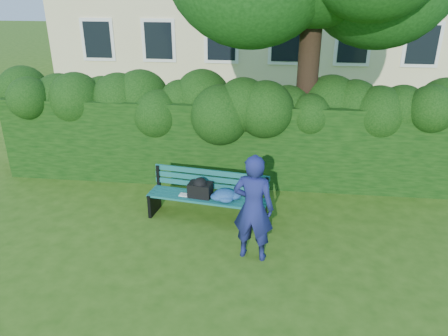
# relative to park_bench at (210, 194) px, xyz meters

# --- Properties ---
(ground) EXTENTS (80.00, 80.00, 0.00)m
(ground) POSITION_rel_park_bench_xyz_m (0.23, -0.37, -0.51)
(ground) COLOR #2F5613
(ground) RESTS_ON ground
(hedge) EXTENTS (10.00, 1.00, 1.80)m
(hedge) POSITION_rel_park_bench_xyz_m (0.23, 1.83, 0.39)
(hedge) COLOR black
(hedge) RESTS_ON ground
(park_bench) EXTENTS (2.27, 0.87, 0.89)m
(park_bench) POSITION_rel_park_bench_xyz_m (0.00, 0.00, 0.00)
(park_bench) COLOR #11574D
(park_bench) RESTS_ON ground
(man_reading) EXTENTS (0.71, 0.54, 1.77)m
(man_reading) POSITION_rel_park_bench_xyz_m (0.85, -1.13, 0.38)
(man_reading) COLOR navy
(man_reading) RESTS_ON ground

